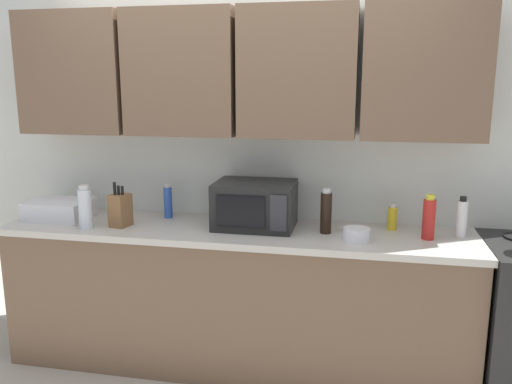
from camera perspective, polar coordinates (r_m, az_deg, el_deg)
The scene contains 12 objects.
wall_back_with_cabinets at distance 3.31m, azimuth -1.42°, elevation 8.56°, with size 3.73×0.38×2.60m.
counter_run at distance 3.36m, azimuth -2.21°, elevation -11.33°, with size 2.86×0.63×0.90m.
microwave at distance 3.20m, azimuth -0.11°, elevation -1.39°, with size 0.48×0.37×0.28m.
dish_rack at distance 3.65m, azimuth -20.53°, elevation -1.78°, with size 0.38×0.30×0.12m, color silver.
knife_block at distance 3.33m, azimuth -14.52°, elevation -1.88°, with size 0.12×0.14×0.28m.
bottle_soy_dark at distance 3.10m, azimuth 7.61°, elevation -2.17°, with size 0.07×0.07×0.27m.
bottle_red_sauce at distance 3.11m, azimuth 18.26°, elevation -2.72°, with size 0.07×0.07×0.26m.
bottle_white_jar at distance 3.23m, azimuth 21.44°, elevation -2.64°, with size 0.06×0.06×0.24m.
bottle_yellow_mustard at distance 3.26m, azimuth 14.58°, elevation -2.71°, with size 0.06×0.06×0.16m.
bottle_clear_tall at distance 3.33m, azimuth -18.06°, elevation -1.65°, with size 0.08×0.08×0.27m.
bottle_blue_cleaner at distance 3.47m, azimuth -9.53°, elevation -1.10°, with size 0.05×0.05×0.22m.
bowl_ceramic_small at distance 3.00m, azimuth 10.88°, elevation -4.56°, with size 0.15×0.15×0.07m, color silver.
Camera 1 is at (0.74, -3.29, 1.78)m, focal length 36.84 mm.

